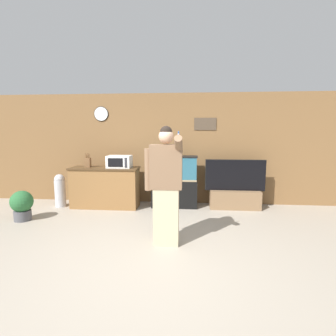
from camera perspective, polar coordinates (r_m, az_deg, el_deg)
The scene contains 10 objects.
ground_plane at distance 3.78m, azimuth -3.62°, elevation -19.10°, with size 18.00×18.00×0.00m, color gray.
wall_back_paneled at distance 6.27m, azimuth 0.19°, elevation 4.19°, with size 10.00×0.08×2.60m.
counter_island at distance 6.13m, azimuth -13.51°, elevation -4.10°, with size 1.54×0.55×0.91m.
microwave at distance 5.94m, azimuth -10.53°, elevation 1.39°, with size 0.53×0.36×0.27m.
knife_block at distance 6.18m, azimuth -17.07°, elevation 1.19°, with size 0.12×0.11×0.32m.
aquarium_on_stand at distance 5.95m, azimuth 1.41°, elevation -2.98°, with size 1.03×0.36×1.17m.
tv_on_stand at distance 6.08m, azimuth 14.32°, elevation -5.51°, with size 1.33×0.40×1.10m.
person_standing at distance 3.90m, azimuth -0.56°, elevation -3.58°, with size 0.57×0.43×1.80m.
potted_plant at distance 5.84m, azimuth -29.21°, elevation -6.93°, with size 0.42×0.42×0.58m.
trash_bin at distance 6.50m, azimuth -22.45°, elevation -4.43°, with size 0.24×0.24×0.75m.
Camera 1 is at (0.51, -3.32, 1.72)m, focal length 28.00 mm.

